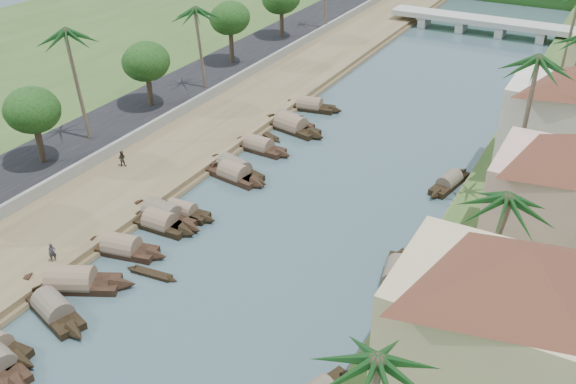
% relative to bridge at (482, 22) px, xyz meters
% --- Properties ---
extents(ground, '(220.00, 220.00, 0.00)m').
position_rel_bridge_xyz_m(ground, '(-0.00, -72.00, -1.72)').
color(ground, '#3C545A').
rests_on(ground, ground).
extents(left_bank, '(10.00, 180.00, 0.80)m').
position_rel_bridge_xyz_m(left_bank, '(-16.00, -52.00, -1.32)').
color(left_bank, brown).
rests_on(left_bank, ground).
extents(right_bank, '(16.00, 180.00, 1.20)m').
position_rel_bridge_xyz_m(right_bank, '(19.00, -52.00, -1.12)').
color(right_bank, '#2F4E1F').
rests_on(right_bank, ground).
extents(road, '(8.00, 180.00, 1.40)m').
position_rel_bridge_xyz_m(road, '(-24.50, -52.00, -1.02)').
color(road, black).
rests_on(road, ground).
extents(retaining_wall, '(0.40, 180.00, 1.10)m').
position_rel_bridge_xyz_m(retaining_wall, '(-20.20, -52.00, -0.37)').
color(retaining_wall, gray).
rests_on(retaining_wall, left_bank).
extents(bridge, '(28.00, 4.00, 2.40)m').
position_rel_bridge_xyz_m(bridge, '(0.00, 0.00, 0.00)').
color(bridge, '#ACAEA2').
rests_on(bridge, ground).
extents(building_near, '(14.85, 14.85, 10.20)m').
position_rel_bridge_xyz_m(building_near, '(18.99, -74.00, 4.66)').
color(building_near, '#C5BA84').
rests_on(building_near, right_bank).
extents(building_mid, '(14.11, 14.11, 9.70)m').
position_rel_bridge_xyz_m(building_mid, '(19.99, -58.00, 4.41)').
color(building_mid, beige).
rests_on(building_mid, right_bank).
extents(sampan_2, '(9.21, 5.90, 2.44)m').
position_rel_bridge_xyz_m(sampan_2, '(-9.69, -76.37, -1.30)').
color(sampan_2, black).
rests_on(sampan_2, ground).
extents(sampan_3, '(8.05, 3.99, 2.15)m').
position_rel_bridge_xyz_m(sampan_3, '(-8.64, -79.05, -1.31)').
color(sampan_3, black).
rests_on(sampan_3, ground).
extents(sampan_4, '(7.88, 3.18, 2.20)m').
position_rel_bridge_xyz_m(sampan_4, '(-9.42, -71.46, -1.31)').
color(sampan_4, black).
rests_on(sampan_4, ground).
extents(sampan_5, '(6.97, 2.06, 2.22)m').
position_rel_bridge_xyz_m(sampan_5, '(-9.02, -67.34, -1.31)').
color(sampan_5, black).
rests_on(sampan_5, ground).
extents(sampan_6, '(8.47, 2.63, 2.46)m').
position_rel_bridge_xyz_m(sampan_6, '(-9.59, -66.31, -1.30)').
color(sampan_6, black).
rests_on(sampan_6, ground).
extents(sampan_7, '(6.74, 1.74, 1.84)m').
position_rel_bridge_xyz_m(sampan_7, '(-8.59, -65.01, -1.32)').
color(sampan_7, black).
rests_on(sampan_7, ground).
extents(sampan_8, '(7.55, 2.85, 2.28)m').
position_rel_bridge_xyz_m(sampan_8, '(-8.27, -57.55, -1.30)').
color(sampan_8, black).
rests_on(sampan_8, ground).
extents(sampan_9, '(9.02, 4.12, 2.24)m').
position_rel_bridge_xyz_m(sampan_9, '(-8.87, -56.57, -1.31)').
color(sampan_9, black).
rests_on(sampan_9, ground).
extents(sampan_10, '(7.79, 2.14, 2.14)m').
position_rel_bridge_xyz_m(sampan_10, '(-9.25, -51.48, -1.31)').
color(sampan_10, black).
rests_on(sampan_10, ground).
extents(sampan_11, '(9.26, 3.82, 2.55)m').
position_rel_bridge_xyz_m(sampan_11, '(-8.76, -45.60, -1.30)').
color(sampan_11, black).
rests_on(sampan_11, ground).
extents(sampan_12, '(8.26, 3.20, 1.97)m').
position_rel_bridge_xyz_m(sampan_12, '(-9.61, -44.37, -1.31)').
color(sampan_12, black).
rests_on(sampan_12, ground).
extents(sampan_13, '(8.08, 2.93, 2.18)m').
position_rel_bridge_xyz_m(sampan_13, '(-9.55, -39.72, -1.31)').
color(sampan_13, black).
rests_on(sampan_13, ground).
extents(sampan_15, '(3.11, 7.83, 2.08)m').
position_rel_bridge_xyz_m(sampan_15, '(10.02, -64.77, -1.31)').
color(sampan_15, black).
rests_on(sampan_15, ground).
extents(sampan_16, '(2.63, 7.31, 1.81)m').
position_rel_bridge_xyz_m(sampan_16, '(9.46, -49.60, -1.32)').
color(sampan_16, black).
rests_on(sampan_16, ground).
extents(canoe_1, '(4.38, 1.12, 0.70)m').
position_rel_bridge_xyz_m(canoe_1, '(-5.64, -72.64, -1.62)').
color(canoe_1, black).
rests_on(canoe_1, ground).
extents(canoe_2, '(5.36, 2.79, 0.79)m').
position_rel_bridge_xyz_m(canoe_2, '(-10.65, -48.02, -1.62)').
color(canoe_2, black).
rests_on(canoe_2, ground).
extents(palm_0, '(3.20, 3.20, 11.33)m').
position_rel_bridge_xyz_m(palm_0, '(15.00, -83.47, 9.02)').
color(palm_0, brown).
rests_on(palm_0, ground).
extents(palm_1, '(3.20, 3.20, 10.17)m').
position_rel_bridge_xyz_m(palm_1, '(16.00, -66.88, 7.92)').
color(palm_1, brown).
rests_on(palm_1, ground).
extents(palm_2, '(3.20, 3.20, 13.63)m').
position_rel_bridge_xyz_m(palm_2, '(15.00, -51.46, 11.24)').
color(palm_2, brown).
rests_on(palm_2, ground).
extents(palm_5, '(3.20, 3.20, 12.09)m').
position_rel_bridge_xyz_m(palm_5, '(-24.00, -59.44, 9.97)').
color(palm_5, brown).
rests_on(palm_5, ground).
extents(palm_6, '(3.20, 3.20, 10.58)m').
position_rel_bridge_xyz_m(palm_6, '(-22.00, -42.48, 8.51)').
color(palm_6, brown).
rests_on(palm_6, ground).
extents(tree_2, '(4.85, 4.85, 7.00)m').
position_rel_bridge_xyz_m(tree_2, '(-24.00, -65.22, 4.61)').
color(tree_2, '#4B3B2A').
rests_on(tree_2, ground).
extents(tree_3, '(4.94, 4.94, 6.92)m').
position_rel_bridge_xyz_m(tree_3, '(-24.00, -49.76, 4.49)').
color(tree_3, '#4B3B2A').
rests_on(tree_3, ground).
extents(tree_4, '(4.79, 4.79, 7.67)m').
position_rel_bridge_xyz_m(tree_4, '(-24.00, -33.36, 5.27)').
color(tree_4, '#4B3B2A').
rests_on(tree_4, ground).
extents(person_near, '(0.62, 0.64, 1.49)m').
position_rel_bridge_xyz_m(person_near, '(-12.18, -75.47, -0.18)').
color(person_near, '#2A2B33').
rests_on(person_near, left_bank).
extents(person_far, '(0.92, 0.85, 1.51)m').
position_rel_bridge_xyz_m(person_far, '(-17.82, -61.61, -0.17)').
color(person_far, '#2E2820').
rests_on(person_far, left_bank).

